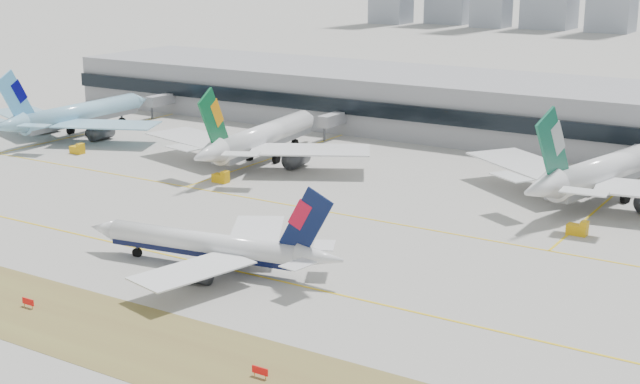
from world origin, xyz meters
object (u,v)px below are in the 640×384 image
Objects in this scene: terminal at (526,111)px; taxiing_airliner at (212,246)px; widebody_eva at (260,139)px; widebody_cathay at (607,172)px; widebody_korean at (76,116)px.

taxiing_airliner is at bearing -93.54° from terminal.
taxiing_airliner is 121.10m from terminal.
widebody_cathay is at bearing -89.92° from widebody_eva.
widebody_korean is 59.84m from widebody_eva.
widebody_korean is 137.19m from widebody_cathay.
widebody_korean is 118.72m from terminal.
widebody_korean is 0.20× the size of terminal.
widebody_cathay is at bearing -55.20° from terminal.
widebody_korean is (-95.49, 61.73, 1.73)m from taxiing_airliner.
widebody_cathay is (136.80, 10.39, 0.42)m from widebody_korean.
taxiing_airliner is 0.79× the size of widebody_korean.
widebody_eva is at bearing -68.70° from taxiing_airliner.
widebody_cathay reaches higher than widebody_eva.
terminal is (7.47, 120.81, 3.86)m from taxiing_airliner.
widebody_eva is at bearing -126.43° from terminal.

